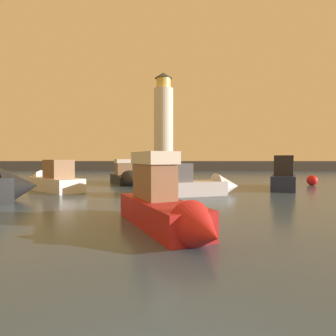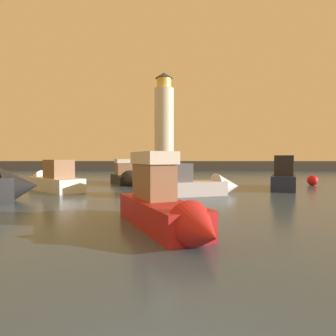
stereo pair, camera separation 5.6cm
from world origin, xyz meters
TOP-DOWN VIEW (x-y plane):
  - ground_plane at (0.00, 28.91)m, footprint 220.00×220.00m
  - breakwater at (0.00, 57.81)m, footprint 94.66×5.50m
  - lighthouse at (-1.91, 57.81)m, footprint 4.09×4.09m
  - motorboat_0 at (9.63, 22.07)m, footprint 4.35×6.97m
  - motorboat_1 at (-10.09, 20.67)m, footprint 6.72×6.46m
  - motorboat_2 at (1.90, 17.74)m, footprint 7.11×4.06m
  - motorboat_3 at (-0.32, 7.97)m, footprint 4.25×6.62m
  - motorboat_4 at (-4.63, 25.55)m, footprint 4.30×6.77m
  - mooring_buoy at (13.33, 24.73)m, footprint 0.99×0.99m

SIDE VIEW (x-z plane):
  - ground_plane at x=0.00m, z-range 0.00..0.00m
  - mooring_buoy at x=13.33m, z-range 0.00..0.99m
  - motorboat_2 at x=1.90m, z-range -0.69..2.01m
  - motorboat_4 at x=-4.63m, z-range -0.77..2.21m
  - motorboat_1 at x=-10.09m, z-range -0.67..2.25m
  - motorboat_3 at x=-0.32m, z-range -0.66..2.46m
  - motorboat_0 at x=9.63m, z-range -0.59..2.44m
  - breakwater at x=0.00m, z-range 0.00..1.99m
  - lighthouse at x=-1.91m, z-range 1.49..20.30m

